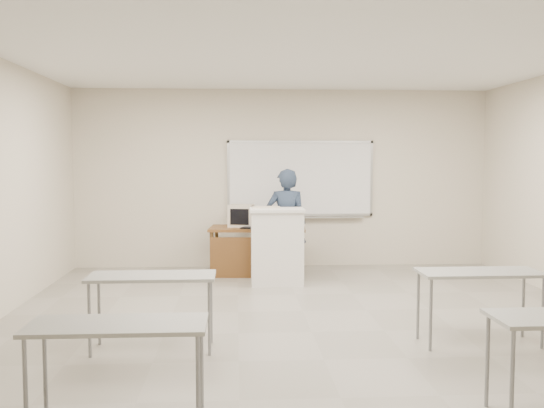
{
  "coord_description": "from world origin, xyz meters",
  "views": [
    {
      "loc": [
        -0.8,
        -6.26,
        1.83
      ],
      "look_at": [
        -0.29,
        2.2,
        1.2
      ],
      "focal_mm": 40.0,
      "sensor_mm": 36.0,
      "label": 1
    }
  ],
  "objects": [
    {
      "name": "mouse",
      "position": [
        -0.0,
        3.1,
        0.77
      ],
      "size": [
        0.12,
        0.1,
        0.04
      ],
      "primitive_type": "ellipsoid",
      "rotation": [
        0.0,
        0.0,
        0.36
      ],
      "color": "#AAADB1",
      "rests_on": "instructor_desk"
    },
    {
      "name": "floor",
      "position": [
        0.0,
        0.0,
        -0.01
      ],
      "size": [
        7.0,
        8.0,
        0.01
      ],
      "primitive_type": "cube",
      "color": "gray",
      "rests_on": "ground"
    },
    {
      "name": "crt_monitor",
      "position": [
        -0.7,
        3.43,
        0.92
      ],
      "size": [
        0.39,
        0.43,
        0.36
      ],
      "rotation": [
        0.0,
        0.0,
        -0.16
      ],
      "color": "beige",
      "rests_on": "instructor_desk"
    },
    {
      "name": "laptop",
      "position": [
        -0.55,
        3.17,
        0.81
      ],
      "size": [
        0.31,
        0.28,
        0.23
      ],
      "rotation": [
        0.0,
        0.0,
        -0.32
      ],
      "color": "black",
      "rests_on": "instructor_desk"
    },
    {
      "name": "student_desks",
      "position": [
        -0.0,
        -1.35,
        0.67
      ],
      "size": [
        4.4,
        2.2,
        0.73
      ],
      "color": "gray",
      "rests_on": "floor"
    },
    {
      "name": "whiteboard",
      "position": [
        0.3,
        3.97,
        1.48
      ],
      "size": [
        2.48,
        0.1,
        1.31
      ],
      "color": "white",
      "rests_on": "floor"
    },
    {
      "name": "keyboard",
      "position": [
        -0.35,
        2.58,
        1.12
      ],
      "size": [
        0.4,
        0.14,
        0.02
      ],
      "primitive_type": "cube",
      "rotation": [
        0.0,
        0.0,
        0.01
      ],
      "color": "beige",
      "rests_on": "podium"
    },
    {
      "name": "presenter",
      "position": [
        -0.02,
        2.99,
        0.84
      ],
      "size": [
        0.64,
        0.45,
        1.68
      ],
      "primitive_type": "imported",
      "rotation": [
        0.0,
        0.0,
        3.07
      ],
      "color": "black",
      "rests_on": "floor"
    },
    {
      "name": "podium",
      "position": [
        -0.2,
        2.5,
        0.56
      ],
      "size": [
        0.79,
        0.57,
        1.11
      ],
      "rotation": [
        0.0,
        0.0,
        -0.01
      ],
      "color": "silver",
      "rests_on": "floor"
    },
    {
      "name": "instructor_desk",
      "position": [
        -0.45,
        3.19,
        0.55
      ],
      "size": [
        1.51,
        0.75,
        0.75
      ],
      "rotation": [
        0.0,
        0.0,
        -0.09
      ],
      "color": "brown",
      "rests_on": "floor"
    }
  ]
}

